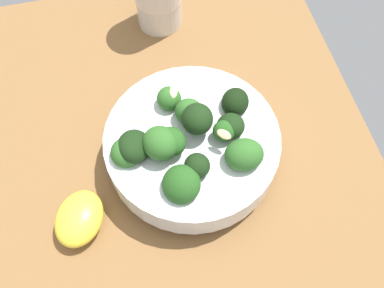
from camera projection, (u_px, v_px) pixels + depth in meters
ground_plane at (156, 136)px, 61.18cm from camera, size 57.71×57.71×3.03cm
bowl_of_broccoli at (191, 145)px, 53.94cm from camera, size 21.89×21.76×10.92cm
lemon_wedge at (79, 219)px, 51.94cm from camera, size 8.25×8.98×3.65cm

